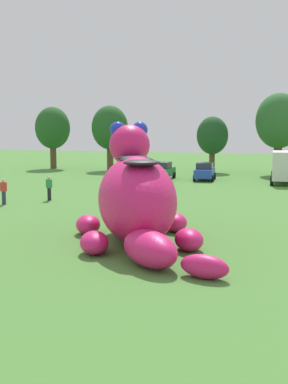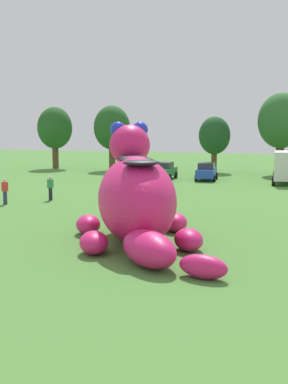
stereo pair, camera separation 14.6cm
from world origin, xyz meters
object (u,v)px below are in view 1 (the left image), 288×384
giant_inflatable_creature (137,198)px  spectator_by_cars (128,184)px  car_red (128,169)px  car_green (163,171)px  box_truck (284,166)px  spectator_far_side (49,188)px  spectator_wandering (4,192)px  car_blue (205,171)px

giant_inflatable_creature → spectator_by_cars: (-5.63, 13.87, -1.08)m
car_red → car_green: size_ratio=0.99×
box_truck → spectator_far_side: 22.23m
spectator_by_cars → spectator_wandering: size_ratio=1.00×
car_green → box_truck: bearing=0.8°
car_green → spectator_by_cars: size_ratio=2.43×
car_red → car_green: same height
car_green → box_truck: (11.58, 0.15, 0.74)m
car_green → spectator_wandering: car_green is taller
car_red → box_truck: 15.59m
car_blue → spectator_by_cars: 12.82m
car_red → car_blue: size_ratio=0.97×
car_blue → spectator_far_side: (-7.58, -16.65, -0.01)m
car_red → car_blue: (8.13, -0.32, 0.00)m
car_green → spectator_far_side: car_green is taller
car_green → spectator_far_side: 16.58m
car_green → spectator_wandering: bearing=-105.8°
car_green → spectator_by_cars: 12.00m
box_truck → giant_inflatable_creature: bearing=-101.1°
giant_inflatable_creature → car_green: giant_inflatable_creature is taller
giant_inflatable_creature → car_red: (-10.47, 26.59, -1.07)m
spectator_far_side → giant_inflatable_creature: bearing=-44.1°
spectator_wandering → spectator_far_side: same height
giant_inflatable_creature → spectator_wandering: bearing=149.3°
giant_inflatable_creature → car_green: size_ratio=2.16×
spectator_wandering → spectator_far_side: (1.89, 2.59, 0.00)m
spectator_far_side → car_blue: bearing=65.5°
giant_inflatable_creature → spectator_wandering: 13.78m
box_truck → spectator_wandering: bearing=-131.7°
spectator_far_side → spectator_wandering: bearing=-126.1°
box_truck → spectator_wandering: 25.42m
box_truck → spectator_wandering: size_ratio=3.81×
box_truck → spectator_by_cars: 16.20m
spectator_far_side → car_green: bearing=78.1°
giant_inflatable_creature → car_blue: giant_inflatable_creature is taller
car_red → spectator_wandering: car_red is taller
car_red → spectator_by_cars: (4.84, -12.71, -0.01)m
spectator_wandering → spectator_far_side: bearing=53.9°
box_truck → spectator_wandering: (-16.90, -18.97, -0.75)m
spectator_far_side → car_red: bearing=91.9°
car_red → spectator_far_side: 16.98m
car_blue → box_truck: bearing=-2.1°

